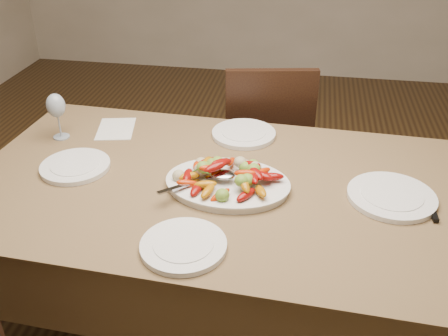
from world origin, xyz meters
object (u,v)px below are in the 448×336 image
at_px(plate_right, 391,197).
at_px(plate_far, 244,134).
at_px(dining_table, 224,264).
at_px(wine_glass, 58,115).
at_px(chair_far, 265,144).
at_px(plate_near, 183,246).
at_px(plate_left, 75,166).
at_px(serving_platter, 228,185).

xyz_separation_m(plate_right, plate_far, (-0.56, 0.38, 0.00)).
distance_m(dining_table, wine_glass, 0.90).
xyz_separation_m(chair_far, plate_near, (-0.12, -1.22, 0.29)).
bearing_deg(plate_far, plate_near, -95.56).
xyz_separation_m(plate_right, wine_glass, (-1.30, 0.23, 0.09)).
relative_size(chair_far, plate_near, 3.72).
distance_m(chair_far, plate_far, 0.56).
height_order(dining_table, plate_left, plate_left).
height_order(plate_left, plate_far, same).
height_order(dining_table, plate_near, plate_near).
bearing_deg(plate_far, dining_table, -92.70).
bearing_deg(serving_platter, wine_glass, 160.77).
relative_size(serving_platter, plate_near, 1.65).
bearing_deg(plate_near, serving_platter, 77.95).
relative_size(plate_left, plate_right, 0.87).
height_order(plate_left, plate_right, same).
xyz_separation_m(chair_far, wine_glass, (-0.79, -0.62, 0.39)).
distance_m(plate_far, plate_near, 0.75).
relative_size(plate_left, plate_far, 0.96).
height_order(plate_near, wine_glass, wine_glass).
bearing_deg(plate_right, dining_table, 180.00).
xyz_separation_m(serving_platter, plate_near, (-0.07, -0.34, -0.00)).
height_order(chair_far, plate_near, chair_far).
relative_size(chair_far, wine_glass, 4.64).
bearing_deg(plate_far, wine_glass, -168.93).
height_order(serving_platter, plate_far, serving_platter).
bearing_deg(serving_platter, plate_left, 176.80).
bearing_deg(dining_table, serving_platter, -58.75).
bearing_deg(plate_far, plate_left, -147.25).
bearing_deg(plate_left, plate_far, 32.75).
distance_m(dining_table, plate_far, 0.54).
xyz_separation_m(plate_far, wine_glass, (-0.74, -0.15, 0.09)).
bearing_deg(dining_table, chair_far, 85.46).
bearing_deg(serving_platter, chair_far, 86.78).
relative_size(plate_right, plate_near, 1.15).
xyz_separation_m(dining_table, plate_left, (-0.56, 0.00, 0.39)).
distance_m(plate_left, plate_right, 1.13).
xyz_separation_m(serving_platter, wine_glass, (-0.74, 0.26, 0.09)).
relative_size(dining_table, plate_far, 6.94).
height_order(chair_far, plate_right, chair_far).
distance_m(plate_right, plate_near, 0.73).
bearing_deg(plate_right, chair_far, 120.70).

